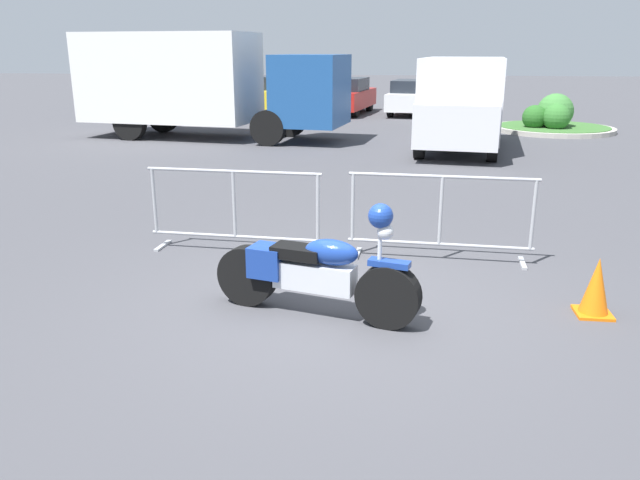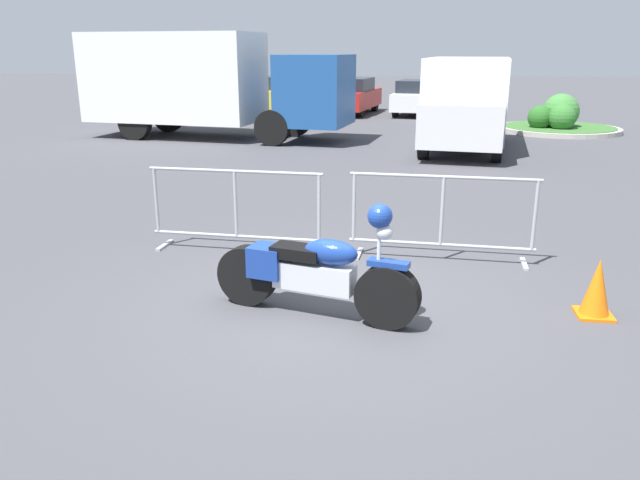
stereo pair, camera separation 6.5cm
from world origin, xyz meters
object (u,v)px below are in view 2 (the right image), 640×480
(box_truck, at_px, (203,81))
(pedestrian, at_px, (172,99))
(parked_car_maroon, at_px, (221,94))
(parked_car_blue, at_px, (158,95))
(parked_car_red, at_px, (351,96))
(delivery_van, at_px, (466,101))
(crowd_barrier_far, at_px, (442,217))
(crowd_barrier_near, at_px, (236,209))
(parked_car_white, at_px, (418,97))
(traffic_cone, at_px, (597,288))
(motorcycle, at_px, (314,271))
(parked_car_yellow, at_px, (285,94))

(box_truck, xyz_separation_m, pedestrian, (-1.97, 2.55, -0.72))
(box_truck, bearing_deg, parked_car_maroon, 111.29)
(parked_car_blue, height_order, parked_car_red, parked_car_red)
(delivery_van, bearing_deg, crowd_barrier_far, 1.11)
(crowd_barrier_far, bearing_deg, pedestrian, 122.82)
(crowd_barrier_near, bearing_deg, box_truck, 110.12)
(parked_car_white, xyz_separation_m, traffic_cone, (1.55, -19.79, -0.40))
(crowd_barrier_far, distance_m, parked_car_white, 18.27)
(crowd_barrier_far, bearing_deg, box_truck, 121.55)
(crowd_barrier_far, xyz_separation_m, traffic_cone, (1.43, -1.52, -0.27))
(crowd_barrier_far, bearing_deg, parked_car_white, 90.37)
(motorcycle, height_order, box_truck, box_truck)
(parked_car_yellow, bearing_deg, pedestrian, 160.57)
(parked_car_red, bearing_deg, pedestrian, 141.99)
(delivery_van, bearing_deg, traffic_cone, 9.54)
(parked_car_blue, xyz_separation_m, parked_car_yellow, (5.43, 0.13, 0.06))
(pedestrian, bearing_deg, motorcycle, 95.06)
(parked_car_red, relative_size, parked_car_white, 1.05)
(parked_car_maroon, bearing_deg, delivery_van, -125.35)
(box_truck, relative_size, traffic_cone, 13.45)
(parked_car_yellow, distance_m, parked_car_white, 5.44)
(box_truck, xyz_separation_m, parked_car_maroon, (-1.85, 7.81, -0.89))
(delivery_van, xyz_separation_m, parked_car_red, (-3.83, 8.94, -0.52))
(box_truck, relative_size, delivery_van, 1.52)
(crowd_barrier_far, xyz_separation_m, parked_car_maroon, (-8.27, 18.27, 0.19))
(motorcycle, xyz_separation_m, delivery_van, (2.29, 11.16, 0.79))
(motorcycle, xyz_separation_m, pedestrian, (-7.09, 14.89, 0.47))
(crowd_barrier_near, bearing_deg, crowd_barrier_far, 0.00)
(crowd_barrier_far, xyz_separation_m, box_truck, (-6.42, 10.46, 1.08))
(motorcycle, height_order, parked_car_yellow, parked_car_yellow)
(traffic_cone, bearing_deg, parked_car_white, 94.48)
(crowd_barrier_near, bearing_deg, parked_car_maroon, 107.27)
(delivery_van, bearing_deg, parked_car_blue, -119.35)
(motorcycle, relative_size, pedestrian, 1.23)
(parked_car_yellow, distance_m, pedestrian, 6.01)
(crowd_barrier_far, distance_m, parked_car_blue, 21.23)
(motorcycle, distance_m, parked_car_yellow, 20.62)
(box_truck, bearing_deg, parked_car_red, 73.20)
(parked_car_blue, distance_m, parked_car_white, 10.87)
(parked_car_white, bearing_deg, parked_car_yellow, 98.44)
(motorcycle, distance_m, crowd_barrier_near, 2.28)
(box_truck, distance_m, parked_car_maroon, 8.08)
(crowd_barrier_far, relative_size, pedestrian, 1.34)
(parked_car_red, height_order, pedestrian, pedestrian)
(box_truck, bearing_deg, motorcycle, -59.46)
(delivery_van, distance_m, parked_car_yellow, 11.15)
(delivery_van, xyz_separation_m, pedestrian, (-9.38, 3.72, -0.32))
(crowd_barrier_near, bearing_deg, motorcycle, -55.37)
(box_truck, height_order, delivery_van, box_truck)
(crowd_barrier_far, bearing_deg, parked_car_red, 98.84)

